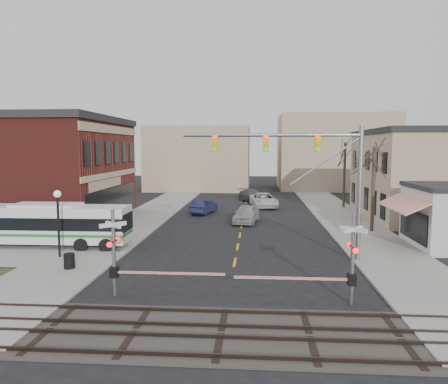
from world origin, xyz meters
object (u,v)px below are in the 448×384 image
(traffic_signal_mast, at_px, (311,165))
(rr_crossing_east, at_px, (342,260))
(street_lamp, at_px, (58,209))
(car_a, at_px, (246,214))
(car_c, at_px, (264,200))
(pedestrian_near, at_px, (121,233))
(trash_bin, at_px, (69,261))
(car_d, at_px, (252,196))
(rr_crossing_west, at_px, (123,254))
(transit_bus, at_px, (47,224))
(car_b, at_px, (204,207))
(pedestrian_far, at_px, (106,227))

(traffic_signal_mast, distance_m, rr_crossing_east, 8.15)
(street_lamp, bearing_deg, traffic_signal_mast, 2.29)
(car_a, distance_m, car_c, 10.54)
(traffic_signal_mast, xyz_separation_m, pedestrian_near, (-12.30, 2.53, -4.73))
(trash_bin, distance_m, car_d, 33.17)
(car_a, bearing_deg, street_lamp, -120.09)
(traffic_signal_mast, distance_m, rr_crossing_west, 12.08)
(transit_bus, xyz_separation_m, car_b, (8.74, 16.02, -0.91))
(traffic_signal_mast, relative_size, rr_crossing_east, 1.88)
(trash_bin, bearing_deg, transit_bus, 125.80)
(pedestrian_near, distance_m, pedestrian_far, 3.13)
(traffic_signal_mast, distance_m, street_lamp, 15.39)
(rr_crossing_west, distance_m, pedestrian_far, 12.90)
(traffic_signal_mast, bearing_deg, rr_crossing_west, -143.44)
(car_a, distance_m, pedestrian_far, 12.92)
(trash_bin, distance_m, car_b, 21.86)
(transit_bus, distance_m, car_a, 17.09)
(rr_crossing_west, relative_size, car_d, 1.09)
(car_b, relative_size, pedestrian_near, 2.36)
(rr_crossing_east, height_order, car_b, rr_crossing_east)
(transit_bus, distance_m, car_d, 29.71)
(rr_crossing_west, distance_m, car_b, 25.14)
(transit_bus, height_order, car_c, transit_bus)
(rr_crossing_west, bearing_deg, rr_crossing_east, -2.13)
(street_lamp, distance_m, trash_bin, 3.88)
(rr_crossing_west, height_order, car_a, rr_crossing_west)
(rr_crossing_west, height_order, car_d, rr_crossing_west)
(rr_crossing_west, relative_size, pedestrian_near, 3.05)
(traffic_signal_mast, bearing_deg, transit_bus, 172.55)
(rr_crossing_west, xyz_separation_m, street_lamp, (-5.93, 6.23, 1.10))
(rr_crossing_east, xyz_separation_m, car_d, (-4.24, 35.87, -1.22))
(car_a, xyz_separation_m, pedestrian_far, (-10.11, -8.04, 0.11))
(car_a, bearing_deg, car_b, 139.62)
(transit_bus, xyz_separation_m, rr_crossing_east, (17.82, -9.45, 0.34))
(street_lamp, height_order, car_d, street_lamp)
(car_c, height_order, pedestrian_near, pedestrian_near)
(street_lamp, xyz_separation_m, car_c, (12.81, 24.08, -2.26))
(transit_bus, bearing_deg, car_b, 61.37)
(pedestrian_far, bearing_deg, car_a, -5.61)
(transit_bus, relative_size, rr_crossing_west, 1.98)
(rr_crossing_west, xyz_separation_m, car_a, (5.16, 19.90, -1.15))
(pedestrian_far, bearing_deg, car_c, 13.20)
(rr_crossing_west, distance_m, car_a, 20.59)
(pedestrian_near, bearing_deg, traffic_signal_mast, -90.52)
(transit_bus, height_order, car_d, transit_bus)
(transit_bus, bearing_deg, car_c, 54.84)
(rr_crossing_east, xyz_separation_m, trash_bin, (-14.01, 4.17, -1.43))
(rr_crossing_west, xyz_separation_m, pedestrian_far, (-4.95, 11.87, -1.04))
(rr_crossing_east, distance_m, pedestrian_far, 19.16)
(trash_bin, xyz_separation_m, car_a, (9.40, 16.10, 0.28))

